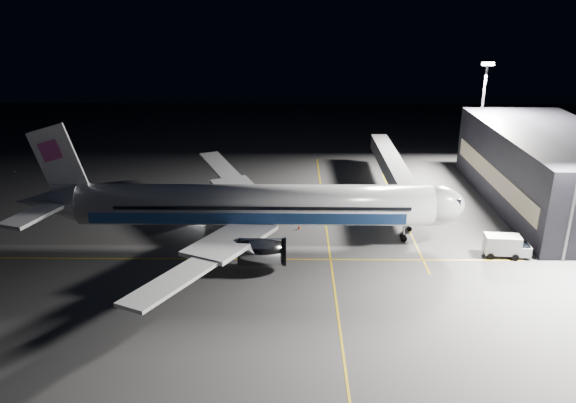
% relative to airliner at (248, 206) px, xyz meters
% --- Properties ---
extents(ground, '(200.00, 200.00, 0.00)m').
position_rel_airliner_xyz_m(ground, '(1.08, 0.00, -5.16)').
color(ground, '#4C4C4F').
rests_on(ground, ground).
extents(guide_line_main, '(0.25, 80.00, 0.01)m').
position_rel_airliner_xyz_m(guide_line_main, '(11.08, 0.00, -5.16)').
color(guide_line_main, gold).
rests_on(guide_line_main, ground).
extents(guide_line_cross, '(70.00, 0.25, 0.01)m').
position_rel_airliner_xyz_m(guide_line_cross, '(1.08, -6.00, -5.16)').
color(guide_line_cross, gold).
rests_on(guide_line_cross, ground).
extents(guide_line_side, '(0.25, 40.00, 0.01)m').
position_rel_airliner_xyz_m(guide_line_side, '(23.08, 10.00, -5.16)').
color(guide_line_side, gold).
rests_on(guide_line_side, ground).
extents(airliner, '(61.48, 54.22, 16.64)m').
position_rel_airliner_xyz_m(airliner, '(0.00, 0.00, 0.00)').
color(airliner, silver).
rests_on(airliner, ground).
extents(terminal, '(18.12, 40.00, 12.00)m').
position_rel_airliner_xyz_m(terminal, '(47.06, 14.00, 0.83)').
color(terminal, black).
rests_on(terminal, ground).
extents(jet_bridge, '(3.60, 34.40, 6.30)m').
position_rel_airliner_xyz_m(jet_bridge, '(23.08, 18.06, -0.58)').
color(jet_bridge, '#B2B2B7').
rests_on(jet_bridge, ground).
extents(floodlight_mast_north, '(2.40, 0.68, 20.70)m').
position_rel_airliner_xyz_m(floodlight_mast_north, '(41.08, 31.99, 7.21)').
color(floodlight_mast_north, '#59595E').
rests_on(floodlight_mast_north, ground).
extents(service_truck, '(5.96, 2.97, 2.95)m').
position_rel_airliner_xyz_m(service_truck, '(34.03, -4.81, -3.59)').
color(service_truck, silver).
rests_on(service_truck, ground).
extents(baggage_tug, '(2.66, 2.43, 1.58)m').
position_rel_airliner_xyz_m(baggage_tug, '(-6.55, 8.00, -4.44)').
color(baggage_tug, black).
rests_on(baggage_tug, ground).
extents(safety_cone_a, '(0.45, 0.45, 0.68)m').
position_rel_airliner_xyz_m(safety_cone_a, '(2.80, 9.62, -4.83)').
color(safety_cone_a, '#FF490A').
rests_on(safety_cone_a, ground).
extents(safety_cone_b, '(0.39, 0.39, 0.58)m').
position_rel_airliner_xyz_m(safety_cone_b, '(7.08, 4.00, -4.87)').
color(safety_cone_b, '#FF490A').
rests_on(safety_cone_b, ground).
extents(safety_cone_c, '(0.37, 0.37, 0.56)m').
position_rel_airliner_xyz_m(safety_cone_c, '(-3.69, 12.28, -4.88)').
color(safety_cone_c, '#FF490A').
rests_on(safety_cone_c, ground).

